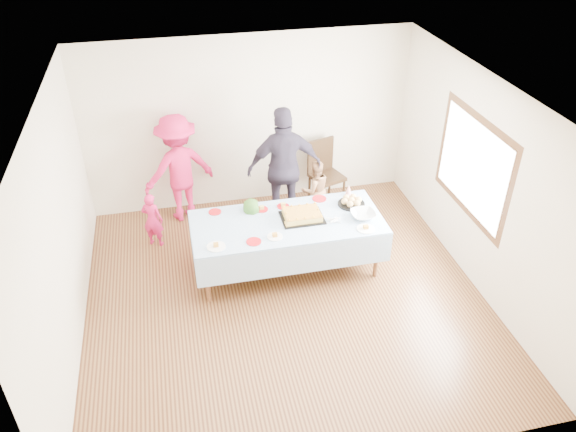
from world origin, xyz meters
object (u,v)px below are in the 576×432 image
birthday_cake (302,215)px  dining_chair (324,169)px  adult_left (179,168)px  party_table (287,225)px

birthday_cake → dining_chair: 1.76m
adult_left → dining_chair: bearing=160.1°
birthday_cake → adult_left: 2.21m
dining_chair → adult_left: bearing=160.7°
adult_left → birthday_cake: bearing=114.2°
party_table → dining_chair: 1.87m
birthday_cake → dining_chair: dining_chair is taller
party_table → birthday_cake: 0.23m
party_table → dining_chair: size_ratio=2.34×
party_table → adult_left: bearing=128.0°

